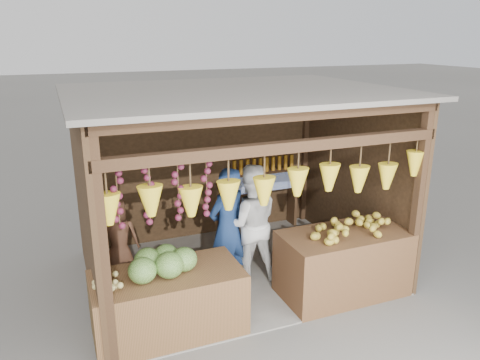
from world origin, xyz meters
name	(u,v)px	position (x,y,z in m)	size (l,w,h in m)	color
ground	(235,272)	(0.00, 0.00, 0.00)	(80.00, 80.00, 0.00)	#514F49
stall_structure	(233,164)	(-0.03, -0.04, 1.67)	(4.30, 3.30, 2.66)	slate
back_shelf	(264,183)	(1.05, 1.28, 0.87)	(1.25, 0.32, 1.32)	#382314
counter_left	(168,303)	(-1.24, -1.06, 0.38)	(1.70, 0.85, 0.77)	#4A3418
counter_right	(343,263)	(1.12, -1.08, 0.44)	(1.67, 0.85, 0.88)	#4B2D19
stool	(123,282)	(-1.61, 0.06, 0.14)	(0.29, 0.29, 0.27)	black
man_standing	(227,228)	(-0.22, -0.29, 0.85)	(0.62, 0.41, 1.69)	navy
woman_standing	(250,223)	(0.14, -0.23, 0.85)	(0.82, 0.64, 1.69)	silver
vendor_seated	(119,238)	(-1.61, 0.06, 0.79)	(0.51, 0.33, 1.04)	#553322
melon_pile	(164,260)	(-1.27, -1.05, 0.93)	(1.00, 0.50, 0.32)	#1F4512
tanfruit_pile	(107,284)	(-1.91, -1.16, 0.83)	(0.34, 0.40, 0.13)	#998446
mango_pile	(347,226)	(1.12, -1.10, 0.99)	(1.40, 0.64, 0.22)	orange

